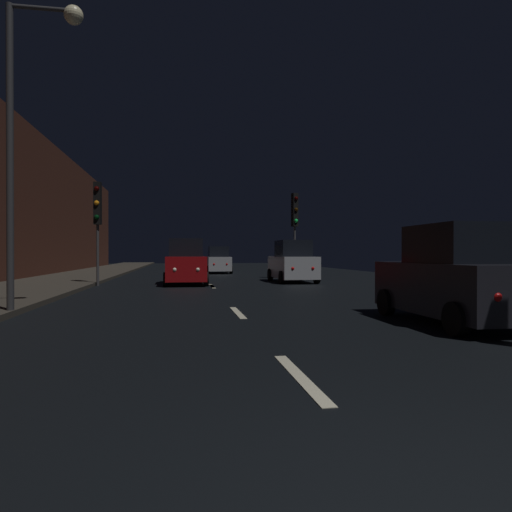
# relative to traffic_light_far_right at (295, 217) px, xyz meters

# --- Properties ---
(ground) EXTENTS (27.11, 84.00, 0.02)m
(ground) POSITION_rel_traffic_light_far_right_xyz_m (-5.06, 1.27, -3.57)
(ground) COLOR black
(sidewalk_left) EXTENTS (4.40, 84.00, 0.15)m
(sidewalk_left) POSITION_rel_traffic_light_far_right_xyz_m (-12.41, 1.27, -3.48)
(sidewalk_left) COLOR #38332B
(sidewalk_left) RESTS_ON ground
(lane_centerline) EXTENTS (0.16, 26.01, 0.01)m
(lane_centerline) POSITION_rel_traffic_light_far_right_xyz_m (-5.06, -8.23, -3.55)
(lane_centerline) COLOR beige
(lane_centerline) RESTS_ON ground
(traffic_light_far_right) EXTENTS (0.37, 0.48, 4.89)m
(traffic_light_far_right) POSITION_rel_traffic_light_far_right_xyz_m (0.00, 0.00, 0.00)
(traffic_light_far_right) COLOR #38383A
(traffic_light_far_right) RESTS_ON ground
(traffic_light_far_left) EXTENTS (0.33, 0.47, 4.66)m
(traffic_light_far_left) POSITION_rel_traffic_light_far_right_xyz_m (-10.11, -4.02, -0.19)
(traffic_light_far_left) COLOR #38383A
(traffic_light_far_left) RESTS_ON ground
(streetlamp_overhead) EXTENTS (1.70, 0.44, 7.27)m
(streetlamp_overhead) POSITION_rel_traffic_light_far_right_xyz_m (-9.85, -14.13, 1.25)
(streetlamp_overhead) COLOR #2D2D30
(streetlamp_overhead) RESTS_ON ground
(car_approaching_headlights) EXTENTS (1.97, 4.26, 2.15)m
(car_approaching_headlights) POSITION_rel_traffic_light_far_right_xyz_m (-6.20, -3.55, -2.58)
(car_approaching_headlights) COLOR maroon
(car_approaching_headlights) RESTS_ON ground
(car_distant_taillights) EXTENTS (1.81, 3.91, 1.97)m
(car_distant_taillights) POSITION_rel_traffic_light_far_right_xyz_m (-3.70, 8.34, -2.66)
(car_distant_taillights) COLOR #A5A8AD
(car_distant_taillights) RESTS_ON ground
(car_parked_right_far) EXTENTS (1.94, 4.21, 2.12)m
(car_parked_right_far) POSITION_rel_traffic_light_far_right_xyz_m (-0.80, -2.68, -2.59)
(car_parked_right_far) COLOR #A5A8AD
(car_parked_right_far) RESTS_ON ground
(car_parked_right_near) EXTENTS (1.88, 4.08, 2.05)m
(car_parked_right_near) POSITION_rel_traffic_light_far_right_xyz_m (-0.80, -16.70, -2.62)
(car_parked_right_near) COLOR black
(car_parked_right_near) RESTS_ON ground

